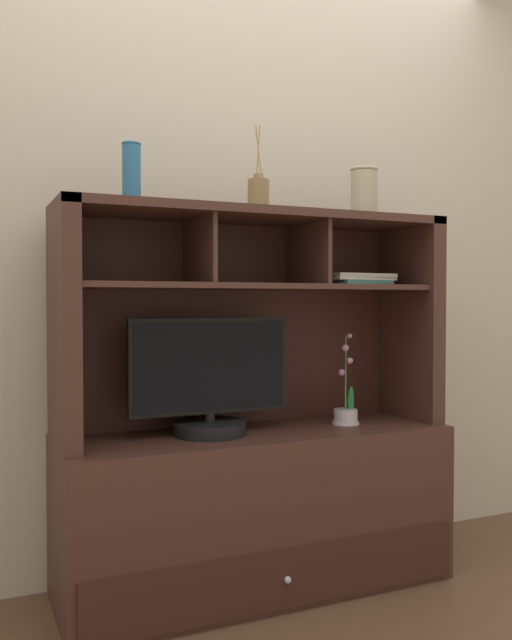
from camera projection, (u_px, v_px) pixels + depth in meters
floor_plane at (256, 588)px, 2.47m from camera, size 6.00×6.00×0.02m
back_wall at (228, 216)px, 2.68m from camera, size 6.00×0.02×2.80m
media_console at (255, 472)px, 2.46m from camera, size 1.43×0.52×1.38m
tv_monitor at (210, 386)px, 2.36m from camera, size 0.59×0.26×0.42m
potted_orchid at (346, 410)px, 2.57m from camera, size 0.11×0.11×0.35m
magazine_stack_left at (356, 279)px, 2.61m from camera, size 0.29×0.21×0.04m
diffuser_bottle at (258, 194)px, 2.41m from camera, size 0.08×0.08×0.31m
ceramic_vase at (364, 193)px, 2.61m from camera, size 0.11×0.11×0.20m
accent_vase at (131, 173)px, 2.21m from camera, size 0.07×0.07×0.20m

